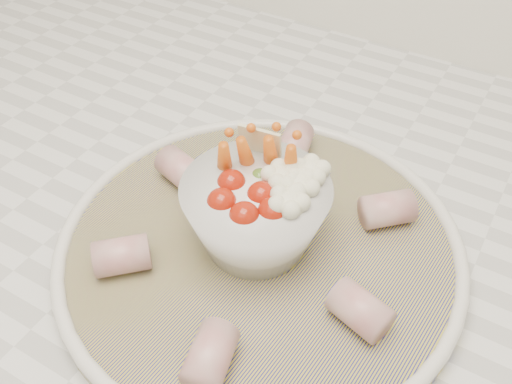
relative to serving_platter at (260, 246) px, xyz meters
The scene contains 3 objects.
serving_platter is the anchor object (origin of this frame).
veggie_bowl 0.04m from the serving_platter, 149.15° to the left, with size 0.12×0.12×0.10m.
cured_meat_rolls 0.02m from the serving_platter, 93.58° to the left, with size 0.26×0.29×0.03m.
Camera 1 is at (0.05, 1.07, 1.31)m, focal length 40.00 mm.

